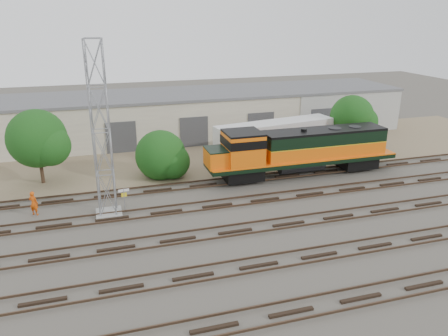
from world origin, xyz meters
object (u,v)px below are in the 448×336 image
object	(u,v)px
semi_trailer	(278,136)
locomotive	(299,150)
worker	(34,203)
signal_tower	(101,134)

from	to	relation	value
semi_trailer	locomotive	bearing A→B (deg)	-100.67
locomotive	semi_trailer	xyz separation A→B (m)	(0.07, 5.16, 0.01)
locomotive	worker	xyz separation A→B (m)	(-22.55, -2.02, -1.53)
signal_tower	semi_trailer	distance (m)	19.74
locomotive	signal_tower	xyz separation A→B (m)	(-17.26, -3.51, 3.72)
worker	signal_tower	bearing A→B (deg)	-166.37
semi_trailer	signal_tower	bearing A→B (deg)	-163.29
semi_trailer	worker	bearing A→B (deg)	-172.25
locomotive	worker	size ratio (longest dim) A/B	9.59
locomotive	semi_trailer	world-z (taller)	locomotive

